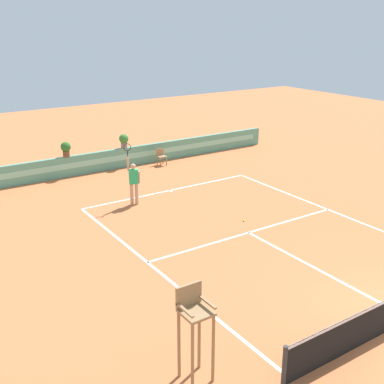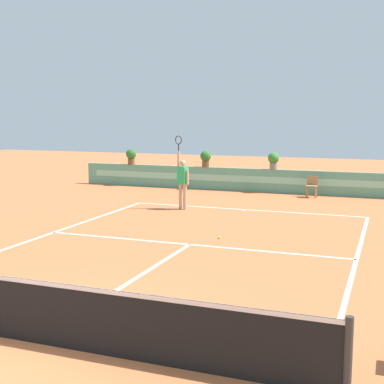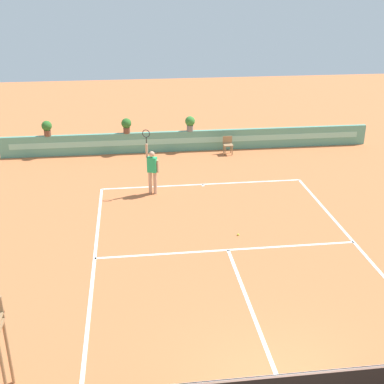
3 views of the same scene
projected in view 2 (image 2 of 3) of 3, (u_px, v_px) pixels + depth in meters
name	position (u px, v px, depth m)	size (l,w,h in m)	color
ground_plane	(184.00, 248.00, 13.40)	(60.00, 60.00, 0.00)	#C66B3D
court_lines	(194.00, 242.00, 14.06)	(8.32, 11.94, 0.01)	white
net	(32.00, 309.00, 7.76)	(8.92, 0.10, 1.00)	#333333
back_wall_barrier	(272.00, 181.00, 22.95)	(18.00, 0.21, 1.00)	#599E84
ball_kid_chair	(312.00, 185.00, 21.66)	(0.44, 0.44, 0.85)	#99754C
tennis_player	(183.00, 180.00, 18.81)	(0.59, 0.33, 2.58)	tan
tennis_ball_near_baseline	(219.00, 237.00, 14.42)	(0.07, 0.07, 0.07)	#CCE033
potted_plant_left	(206.00, 158.00, 23.88)	(0.48, 0.48, 0.72)	brown
potted_plant_far_left	(131.00, 156.00, 25.16)	(0.48, 0.48, 0.72)	brown
potted_plant_centre	(274.00, 160.00, 22.82)	(0.48, 0.48, 0.72)	gray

